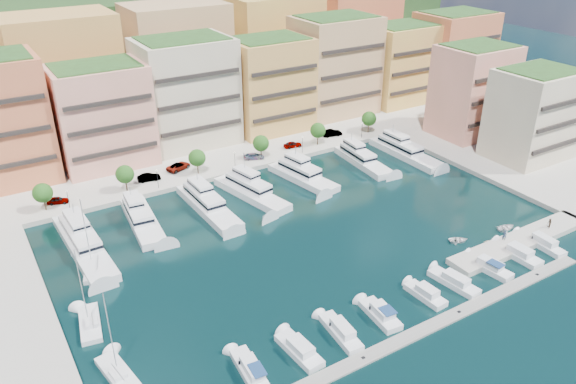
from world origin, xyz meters
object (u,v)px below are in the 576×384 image
cruiser_6 (454,282)px  cruiser_8 (518,254)px  cruiser_7 (488,267)px  sailboat_1 (90,324)px  tree_2 (197,158)px  tree_5 (369,119)px  tree_0 (43,193)px  yacht_2 (207,203)px  car_2 (179,166)px  cruiser_3 (341,332)px  car_3 (254,156)px  yacht_5 (361,159)px  tender_0 (459,240)px  cruiser_2 (299,350)px  cruiser_9 (542,244)px  lamppost_1 (157,176)px  yacht_0 (83,242)px  car_0 (58,200)px  tree_1 (125,174)px  car_5 (332,133)px  tree_3 (261,143)px  lamppost_0 (68,197)px  lamppost_3 (302,142)px  cruiser_1 (251,372)px  car_4 (293,144)px  lamppost_4 (362,128)px  tree_4 (318,130)px  sailboat_2 (94,266)px  person_0 (504,235)px  yacht_1 (142,219)px  lamppost_2 (235,158)px  person_1 (549,223)px  tender_1 (487,242)px  cruiser_4 (381,315)px  yacht_4 (301,175)px  yacht_3 (250,190)px  sailboat_0 (118,374)px  yacht_6 (403,151)px  car_1 (149,177)px

cruiser_6 → cruiser_8: bearing=0.0°
cruiser_7 → sailboat_1: size_ratio=0.65×
tree_2 → tree_5: bearing=0.0°
tree_0 → yacht_2: 31.26m
cruiser_6 → car_2: (-21.52, 62.26, 1.25)m
cruiser_3 → car_3: size_ratio=1.80×
sailboat_1 → tree_5: bearing=24.8°
yacht_5 → tender_0: bearing=-100.1°
cruiser_2 → cruiser_9: bearing=-0.0°
cruiser_7 → tender_0: (2.51, 8.81, -0.21)m
yacht_5 → sailboat_1: 73.03m
lamppost_1 → yacht_0: (-18.92, -13.63, -2.62)m
tree_0 → car_0: bearing=32.6°
tree_1 → car_5: size_ratio=1.09×
tree_3 → cruiser_8: tree_3 is taller
car_0 → lamppost_0: bearing=-139.8°
tree_1 → lamppost_3: 42.07m
cruiser_1 → car_4: size_ratio=2.04×
tree_1 → car_4: 41.92m
lamppost_0 → cruiser_9: size_ratio=0.46×
lamppost_4 → tree_4: bearing=169.1°
lamppost_3 → sailboat_2: sailboat_2 is taller
lamppost_3 → car_3: size_ratio=0.86×
lamppost_1 → sailboat_1: size_ratio=0.32×
person_0 → cruiser_9: bearing=-160.6°
yacht_1 → cruiser_3: (13.64, -44.90, -0.54)m
lamppost_2 → person_1: bearing=-54.9°
cruiser_7 → car_4: bearing=90.7°
cruiser_3 → yacht_1: bearing=106.9°
lamppost_1 → tender_1: lamppost_1 is taller
cruiser_6 → car_3: (-4.33, 58.61, 1.16)m
cruiser_4 → sailboat_2: sailboat_2 is taller
tree_3 → lamppost_0: bearing=-177.0°
cruiser_6 → tender_1: 15.23m
tree_1 → lamppost_0: (-12.00, -2.30, -0.92)m
tree_2 → person_0: 64.55m
tree_3 → sailboat_1: sailboat_1 is taller
yacht_4 → cruiser_8: size_ratio=2.21×
lamppost_4 → yacht_1: (-61.35, -10.89, -2.73)m
yacht_3 → sailboat_1: bearing=-148.4°
car_5 → tender_0: bearing=-179.8°
person_0 → sailboat_0: bearing=51.5°
lamppost_2 → yacht_4: yacht_4 is taller
tree_0 → sailboat_0: size_ratio=0.43×
yacht_6 → sailboat_2: bearing=-173.4°
yacht_5 → cruiser_6: size_ratio=2.09×
sailboat_0 → car_1: 56.03m
yacht_0 → sailboat_0: 33.58m
cruiser_1 → car_0: (-11.39, 59.76, 1.13)m
lamppost_0 → car_4: 53.96m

